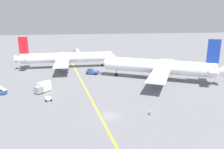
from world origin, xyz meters
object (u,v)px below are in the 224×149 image
object	(u,v)px
airliner_being_pushed	(158,67)
gse_gpu_cart_small	(48,98)
jet_bridge	(78,52)
pushback_tug	(92,72)
ground_crew_wing_walker_right	(150,112)
airliner_at_gate_left	(66,58)
gse_catering_truck_tall	(43,87)

from	to	relation	value
airliner_being_pushed	gse_gpu_cart_small	world-z (taller)	airliner_being_pushed
jet_bridge	gse_gpu_cart_small	bearing A→B (deg)	-98.12
jet_bridge	airliner_being_pushed	bearing A→B (deg)	-59.13
pushback_tug	gse_gpu_cart_small	bearing A→B (deg)	-117.62
airliner_being_pushed	ground_crew_wing_walker_right	bearing A→B (deg)	-114.89
airliner_at_gate_left	airliner_being_pushed	bearing A→B (deg)	-37.22
pushback_tug	ground_crew_wing_walker_right	xyz separation A→B (m)	(11.70, -45.39, -0.25)
pushback_tug	jet_bridge	xyz separation A→B (m)	(-5.93, 39.74, 2.88)
ground_crew_wing_walker_right	jet_bridge	xyz separation A→B (m)	(-17.63, 85.13, 3.13)
gse_gpu_cart_small	jet_bridge	distance (m)	71.01
gse_catering_truck_tall	airliner_at_gate_left	bearing A→B (deg)	79.70
pushback_tug	airliner_being_pushed	bearing A→B (deg)	-28.22
airliner_at_gate_left	pushback_tug	bearing A→B (deg)	-51.27
pushback_tug	gse_gpu_cart_small	distance (m)	34.41
gse_catering_truck_tall	jet_bridge	bearing A→B (deg)	78.31
gse_gpu_cart_small	gse_catering_truck_tall	bearing A→B (deg)	107.72
airliner_being_pushed	airliner_at_gate_left	bearing A→B (deg)	142.78
gse_gpu_cart_small	jet_bridge	bearing A→B (deg)	81.88
airliner_at_gate_left	ground_crew_wing_walker_right	xyz separation A→B (m)	(23.69, -60.34, -4.40)
jet_bridge	gse_catering_truck_tall	bearing A→B (deg)	-101.69
airliner_being_pushed	ground_crew_wing_walker_right	world-z (taller)	airliner_being_pushed
airliner_at_gate_left	gse_gpu_cart_small	bearing A→B (deg)	-94.98
ground_crew_wing_walker_right	pushback_tug	bearing A→B (deg)	104.45
jet_bridge	airliner_at_gate_left	bearing A→B (deg)	-103.73
gse_gpu_cart_small	ground_crew_wing_walker_right	distance (m)	31.41
airliner_being_pushed	gse_catering_truck_tall	size ratio (longest dim) A/B	7.72
pushback_tug	gse_catering_truck_tall	size ratio (longest dim) A/B	1.43
gse_gpu_cart_small	jet_bridge	xyz separation A→B (m)	(10.02, 70.23, 3.25)
airliner_at_gate_left	gse_catering_truck_tall	xyz separation A→B (m)	(-6.70, -36.86, -3.56)
ground_crew_wing_walker_right	jet_bridge	bearing A→B (deg)	101.70
ground_crew_wing_walker_right	jet_bridge	size ratio (longest dim) A/B	0.10
gse_gpu_cart_small	ground_crew_wing_walker_right	size ratio (longest dim) A/B	1.36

